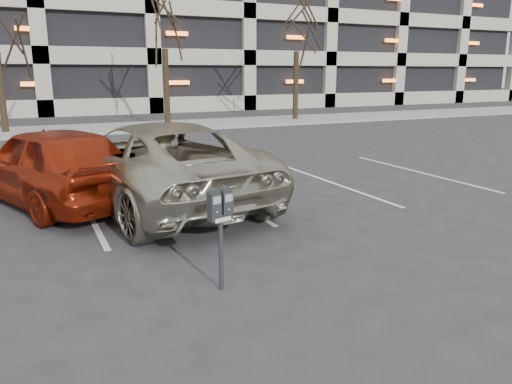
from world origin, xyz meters
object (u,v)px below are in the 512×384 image
(tree_d, at_px, (297,7))
(car_red, at_px, (52,165))
(parking_meter, at_px, (220,214))
(suv_silver, at_px, (156,164))

(tree_d, relative_size, car_red, 1.71)
(parking_meter, distance_m, car_red, 5.36)
(tree_d, height_order, parking_meter, tree_d)
(parking_meter, relative_size, suv_silver, 0.20)
(tree_d, relative_size, parking_meter, 6.43)
(suv_silver, relative_size, car_red, 1.33)
(car_red, bearing_deg, tree_d, -156.23)
(parking_meter, relative_size, car_red, 0.27)
(tree_d, bearing_deg, car_red, -134.54)
(suv_silver, height_order, car_red, suv_silver)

